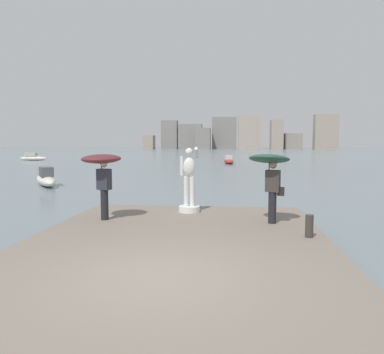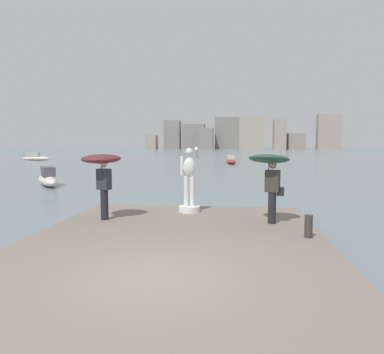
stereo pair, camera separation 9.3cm
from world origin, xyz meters
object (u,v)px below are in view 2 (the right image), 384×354
object	(u,v)px
boat_near	(36,158)
boat_far	(231,161)
onlooker_left	(102,166)
mooring_bollard	(309,226)
statue_white_figure	(189,187)
onlooker_right	(270,168)
boat_mid	(48,179)

from	to	relation	value
boat_near	boat_far	distance (m)	29.23
onlooker_left	mooring_bollard	world-z (taller)	onlooker_left
onlooker_left	mooring_bollard	distance (m)	5.92
mooring_bollard	statue_white_figure	bearing A→B (deg)	136.46
statue_white_figure	onlooker_left	xyz separation A→B (m)	(-2.38, -1.45, 0.77)
onlooker_right	mooring_bollard	world-z (taller)	onlooker_right
boat_near	boat_far	bearing A→B (deg)	-11.16
onlooker_right	onlooker_left	bearing A→B (deg)	179.96
onlooker_right	statue_white_figure	bearing A→B (deg)	148.97
boat_far	boat_mid	bearing A→B (deg)	-113.28
boat_near	boat_mid	bearing A→B (deg)	-60.39
statue_white_figure	boat_mid	distance (m)	14.19
boat_mid	onlooker_left	bearing A→B (deg)	-56.77
statue_white_figure	onlooker_left	size ratio (longest dim) A/B	1.09
statue_white_figure	onlooker_right	distance (m)	2.91
boat_far	onlooker_right	bearing A→B (deg)	-87.86
mooring_bollard	boat_far	world-z (taller)	boat_far
onlooker_left	boat_mid	xyz separation A→B (m)	(-7.56, 11.55, -1.55)
boat_near	boat_mid	size ratio (longest dim) A/B	0.98
mooring_bollard	boat_near	distance (m)	53.96
boat_near	mooring_bollard	bearing A→B (deg)	-55.15
onlooker_left	boat_far	size ratio (longest dim) A/B	0.50
onlooker_left	boat_mid	size ratio (longest dim) A/B	0.45
onlooker_left	boat_near	distance (m)	49.64
mooring_bollard	boat_mid	xyz separation A→B (m)	(-13.12, 13.12, -0.26)
mooring_bollard	boat_mid	size ratio (longest dim) A/B	0.13
onlooker_right	boat_mid	xyz separation A→B (m)	(-12.35, 11.55, -1.53)
boat_near	boat_mid	xyz separation A→B (m)	(17.71, -31.16, -0.02)
statue_white_figure	onlooker_left	bearing A→B (deg)	-148.64
onlooker_left	boat_mid	world-z (taller)	onlooker_left
statue_white_figure	mooring_bollard	xyz separation A→B (m)	(3.18, -3.03, -0.52)
boat_near	boat_far	size ratio (longest dim) A/B	1.08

